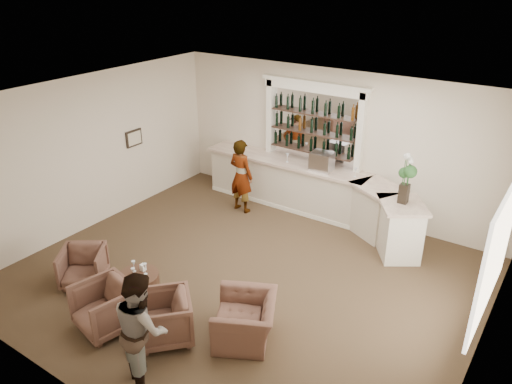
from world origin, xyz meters
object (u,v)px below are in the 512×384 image
guest (141,328)px  armchair_right (164,318)px  armchair_far (245,320)px  armchair_center (105,307)px  espresso_machine (322,161)px  flower_vase (406,175)px  cocktail_table (140,287)px  bar_counter (314,192)px  sommelier (241,176)px  armchair_left (83,266)px

guest → armchair_right: bearing=-37.3°
armchair_far → armchair_center: bearing=-89.7°
armchair_center → espresso_machine: espresso_machine is taller
guest → flower_vase: 5.53m
cocktail_table → armchair_center: size_ratio=0.81×
bar_counter → sommelier: 1.72m
guest → armchair_center: 1.43m
bar_counter → armchair_left: (-2.15, -4.75, -0.23)m
sommelier → armchair_center: sommelier is taller
armchair_left → bar_counter: bearing=29.5°
bar_counter → guest: guest is taller
armchair_right → flower_vase: flower_vase is taller
armchair_right → armchair_far: bearing=78.0°
cocktail_table → sommelier: (-0.57, 3.80, 0.62)m
armchair_far → guest: bearing=-52.9°
cocktail_table → armchair_center: (0.12, -0.83, 0.14)m
armchair_left → armchair_center: armchair_center is taller
armchair_right → sommelier: bearing=153.8°
guest → armchair_far: guest is taller
bar_counter → armchair_right: bar_counter is taller
bar_counter → guest: 5.78m
armchair_right → armchair_far: armchair_right is taller
guest → armchair_left: guest is taller
flower_vase → armchair_left: bearing=-136.1°
bar_counter → armchair_center: (-0.84, -5.36, -0.18)m
guest → armchair_right: guest is taller
armchair_far → flower_vase: bearing=136.3°
bar_counter → armchair_center: size_ratio=6.61×
bar_counter → guest: bearing=-85.5°
espresso_machine → armchair_center: bearing=-103.6°
armchair_center → sommelier: bearing=111.4°
sommelier → armchair_left: 4.10m
armchair_left → sommelier: bearing=45.0°
armchair_center → espresso_machine: 5.56m
armchair_far → espresso_machine: (-1.00, 4.34, 1.01)m
cocktail_table → armchair_far: bearing=6.0°
sommelier → armchair_right: (1.63, -4.29, -0.49)m
armchair_center → armchair_far: bearing=41.0°
guest → armchair_far: size_ratio=1.63×
sommelier → armchair_center: (0.69, -4.63, -0.48)m
guest → flower_vase: (1.74, 5.18, 0.85)m
armchair_left → espresso_machine: 5.40m
bar_counter → armchair_center: bearing=-98.9°
armchair_right → armchair_left: bearing=-143.8°
cocktail_table → armchair_left: (-1.19, -0.23, 0.10)m
cocktail_table → sommelier: size_ratio=0.40×
bar_counter → sommelier: sommelier is taller
sommelier → bar_counter: bearing=-148.4°
sommelier → espresso_machine: (1.66, 0.77, 0.48)m
armchair_right → espresso_machine: 5.15m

